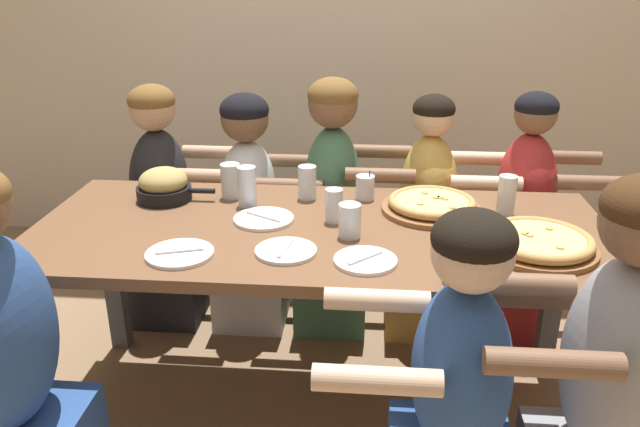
{
  "coord_description": "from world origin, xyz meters",
  "views": [
    {
      "loc": [
        0.16,
        -1.92,
        1.58
      ],
      "look_at": [
        0.0,
        0.0,
        0.8
      ],
      "focal_mm": 35.0,
      "sensor_mm": 36.0,
      "label": 1
    }
  ],
  "objects_px": {
    "diner_near_left": "(13,392)",
    "pizza_board_second": "(539,242)",
    "empty_plate_a": "(180,254)",
    "drinking_glass_e": "(506,197)",
    "pizza_board_main": "(432,205)",
    "empty_plate_d": "(286,251)",
    "drinking_glass_a": "(334,207)",
    "cocktail_glass_blue": "(365,189)",
    "diner_far_left": "(164,216)",
    "skillet_bowl": "(164,186)",
    "drinking_glass_d": "(350,223)",
    "diner_near_midright": "(453,426)",
    "diner_far_center": "(332,216)",
    "empty_plate_b": "(365,260)",
    "diner_far_midleft": "(250,221)",
    "drinking_glass_g": "(231,183)",
    "drinking_glass_c": "(247,186)",
    "diner_far_right": "(521,231)",
    "drinking_glass_b": "(456,254)",
    "diner_far_midright": "(427,229)",
    "empty_plate_c": "(264,219)",
    "diner_near_right": "(603,419)",
    "drinking_glass_f": "(307,185)"
  },
  "relations": [
    {
      "from": "empty_plate_b",
      "to": "diner_far_right",
      "type": "relative_size",
      "value": 0.17
    },
    {
      "from": "diner_near_right",
      "to": "empty_plate_a",
      "type": "bearing_deg",
      "value": 71.76
    },
    {
      "from": "pizza_board_second",
      "to": "empty_plate_d",
      "type": "relative_size",
      "value": 1.88
    },
    {
      "from": "drinking_glass_a",
      "to": "diner_far_midleft",
      "type": "height_order",
      "value": "diner_far_midleft"
    },
    {
      "from": "drinking_glass_b",
      "to": "cocktail_glass_blue",
      "type": "bearing_deg",
      "value": 113.28
    },
    {
      "from": "empty_plate_c",
      "to": "diner_far_left",
      "type": "distance_m",
      "value": 0.86
    },
    {
      "from": "empty_plate_a",
      "to": "drinking_glass_e",
      "type": "xyz_separation_m",
      "value": [
        1.05,
        0.43,
        0.06
      ]
    },
    {
      "from": "diner_near_midright",
      "to": "diner_far_right",
      "type": "distance_m",
      "value": 1.34
    },
    {
      "from": "drinking_glass_c",
      "to": "diner_near_right",
      "type": "relative_size",
      "value": 0.13
    },
    {
      "from": "pizza_board_second",
      "to": "cocktail_glass_blue",
      "type": "xyz_separation_m",
      "value": [
        -0.54,
        0.41,
        0.01
      ]
    },
    {
      "from": "empty_plate_a",
      "to": "diner_far_left",
      "type": "xyz_separation_m",
      "value": [
        -0.36,
        0.89,
        -0.25
      ]
    },
    {
      "from": "diner_near_left",
      "to": "pizza_board_second",
      "type": "bearing_deg",
      "value": -70.62
    },
    {
      "from": "drinking_glass_e",
      "to": "drinking_glass_g",
      "type": "relative_size",
      "value": 1.08
    },
    {
      "from": "diner_far_midright",
      "to": "diner_near_midright",
      "type": "height_order",
      "value": "diner_far_midright"
    },
    {
      "from": "drinking_glass_g",
      "to": "empty_plate_b",
      "type": "bearing_deg",
      "value": -44.82
    },
    {
      "from": "empty_plate_c",
      "to": "diner_far_left",
      "type": "bearing_deg",
      "value": 133.8
    },
    {
      "from": "pizza_board_second",
      "to": "drinking_glass_e",
      "type": "height_order",
      "value": "drinking_glass_e"
    },
    {
      "from": "drinking_glass_a",
      "to": "diner_far_left",
      "type": "xyz_separation_m",
      "value": [
        -0.81,
        0.58,
        -0.29
      ]
    },
    {
      "from": "drinking_glass_g",
      "to": "diner_near_midright",
      "type": "xyz_separation_m",
      "value": [
        0.75,
        -0.89,
        -0.32
      ]
    },
    {
      "from": "diner_near_right",
      "to": "skillet_bowl",
      "type": "bearing_deg",
      "value": 57.94
    },
    {
      "from": "diner_far_left",
      "to": "skillet_bowl",
      "type": "bearing_deg",
      "value": 21.37
    },
    {
      "from": "pizza_board_second",
      "to": "cocktail_glass_blue",
      "type": "distance_m",
      "value": 0.68
    },
    {
      "from": "cocktail_glass_blue",
      "to": "diner_far_left",
      "type": "distance_m",
      "value": 1.02
    },
    {
      "from": "empty_plate_c",
      "to": "drinking_glass_f",
      "type": "distance_m",
      "value": 0.27
    },
    {
      "from": "pizza_board_main",
      "to": "diner_far_right",
      "type": "height_order",
      "value": "diner_far_right"
    },
    {
      "from": "drinking_glass_d",
      "to": "diner_far_center",
      "type": "distance_m",
      "value": 0.76
    },
    {
      "from": "drinking_glass_f",
      "to": "diner_near_midright",
      "type": "xyz_separation_m",
      "value": [
        0.46,
        -0.91,
        -0.31
      ]
    },
    {
      "from": "drinking_glass_g",
      "to": "empty_plate_a",
      "type": "bearing_deg",
      "value": -95.31
    },
    {
      "from": "empty_plate_b",
      "to": "diner_near_left",
      "type": "xyz_separation_m",
      "value": [
        -0.92,
        -0.38,
        -0.24
      ]
    },
    {
      "from": "skillet_bowl",
      "to": "drinking_glass_g",
      "type": "distance_m",
      "value": 0.25
    },
    {
      "from": "pizza_board_main",
      "to": "drinking_glass_e",
      "type": "distance_m",
      "value": 0.26
    },
    {
      "from": "drinking_glass_e",
      "to": "drinking_glass_g",
      "type": "height_order",
      "value": "drinking_glass_e"
    },
    {
      "from": "diner_near_left",
      "to": "drinking_glass_c",
      "type": "bearing_deg",
      "value": -30.84
    },
    {
      "from": "pizza_board_main",
      "to": "pizza_board_second",
      "type": "bearing_deg",
      "value": -44.66
    },
    {
      "from": "drinking_glass_d",
      "to": "drinking_glass_g",
      "type": "bearing_deg",
      "value": 144.49
    },
    {
      "from": "empty_plate_d",
      "to": "drinking_glass_a",
      "type": "xyz_separation_m",
      "value": [
        0.13,
        0.26,
        0.05
      ]
    },
    {
      "from": "drinking_glass_d",
      "to": "diner_near_midright",
      "type": "distance_m",
      "value": 0.71
    },
    {
      "from": "diner_far_midleft",
      "to": "diner_near_left",
      "type": "distance_m",
      "value": 1.33
    },
    {
      "from": "pizza_board_second",
      "to": "diner_near_midright",
      "type": "relative_size",
      "value": 0.33
    },
    {
      "from": "diner_far_midleft",
      "to": "diner_far_left",
      "type": "xyz_separation_m",
      "value": [
        -0.4,
        0.0,
        0.01
      ]
    },
    {
      "from": "diner_near_right",
      "to": "diner_far_right",
      "type": "bearing_deg",
      "value": -3.37
    },
    {
      "from": "drinking_glass_g",
      "to": "drinking_glass_c",
      "type": "bearing_deg",
      "value": -45.94
    },
    {
      "from": "diner_far_left",
      "to": "drinking_glass_b",
      "type": "bearing_deg",
      "value": 50.75
    },
    {
      "from": "diner_near_left",
      "to": "diner_far_left",
      "type": "bearing_deg",
      "value": -0.03
    },
    {
      "from": "empty_plate_b",
      "to": "diner_far_midleft",
      "type": "bearing_deg",
      "value": 120.69
    },
    {
      "from": "empty_plate_d",
      "to": "diner_far_center",
      "type": "relative_size",
      "value": 0.17
    },
    {
      "from": "drinking_glass_g",
      "to": "diner_near_left",
      "type": "relative_size",
      "value": 0.11
    },
    {
      "from": "empty_plate_a",
      "to": "diner_near_left",
      "type": "relative_size",
      "value": 0.18
    },
    {
      "from": "diner_far_midleft",
      "to": "diner_far_midright",
      "type": "distance_m",
      "value": 0.79
    },
    {
      "from": "empty_plate_b",
      "to": "diner_far_midleft",
      "type": "height_order",
      "value": "diner_far_midleft"
    }
  ]
}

